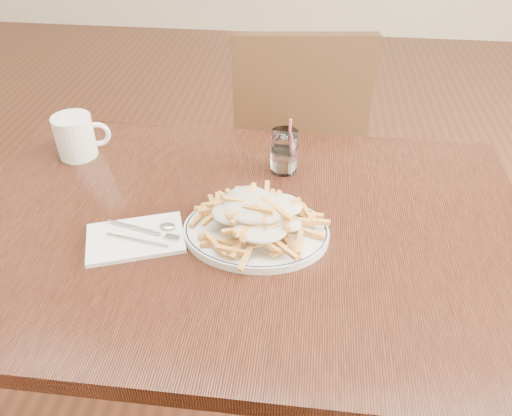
# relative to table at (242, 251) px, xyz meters

# --- Properties ---
(floor) EXTENTS (7.00, 7.00, 0.00)m
(floor) POSITION_rel_table_xyz_m (0.00, 0.00, -0.67)
(floor) COLOR black
(floor) RESTS_ON ground
(table) EXTENTS (1.20, 0.80, 0.75)m
(table) POSITION_rel_table_xyz_m (0.00, 0.00, 0.00)
(table) COLOR black
(table) RESTS_ON ground
(chair_far) EXTENTS (0.48, 0.48, 0.93)m
(chair_far) POSITION_rel_table_xyz_m (0.09, 0.76, -0.14)
(chair_far) COLOR black
(chair_far) RESTS_ON ground
(fries_plate) EXTENTS (0.32, 0.28, 0.02)m
(fries_plate) POSITION_rel_table_xyz_m (0.04, -0.04, 0.09)
(fries_plate) COLOR white
(fries_plate) RESTS_ON table
(loaded_fries) EXTENTS (0.30, 0.26, 0.07)m
(loaded_fries) POSITION_rel_table_xyz_m (0.04, -0.04, 0.14)
(loaded_fries) COLOR gold
(loaded_fries) RESTS_ON fries_plate
(napkin) EXTENTS (0.22, 0.18, 0.01)m
(napkin) POSITION_rel_table_xyz_m (-0.20, -0.08, 0.08)
(napkin) COLOR white
(napkin) RESTS_ON table
(cutlery) EXTENTS (0.17, 0.08, 0.01)m
(cutlery) POSITION_rel_table_xyz_m (-0.20, -0.07, 0.09)
(cutlery) COLOR silver
(cutlery) RESTS_ON napkin
(water_glass) EXTENTS (0.06, 0.06, 0.14)m
(water_glass) POSITION_rel_table_xyz_m (0.07, 0.21, 0.12)
(water_glass) COLOR white
(water_glass) RESTS_ON table
(coffee_mug) EXTENTS (0.13, 0.09, 0.10)m
(coffee_mug) POSITION_rel_table_xyz_m (-0.44, 0.22, 0.13)
(coffee_mug) COLOR white
(coffee_mug) RESTS_ON table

